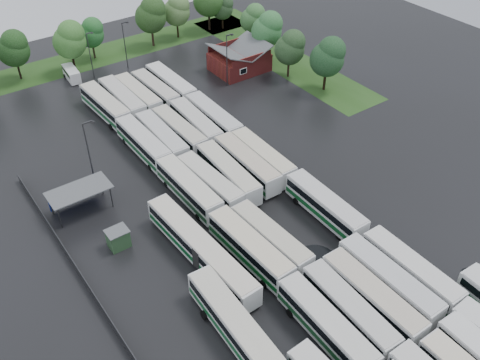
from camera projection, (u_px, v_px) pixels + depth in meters
ground at (283, 250)px, 66.42m from camera, size 160.00×160.00×0.00m
brick_building at (239, 61)px, 103.41m from camera, size 10.07×8.60×5.39m
wash_shed at (78, 192)px, 70.69m from camera, size 8.20×4.20×3.58m
utility_hut at (118, 238)px, 66.20m from camera, size 2.70×2.20×2.62m
grass_strip_north at (88, 59)px, 108.51m from camera, size 80.00×10.00×0.01m
grass_strip_east at (279, 57)px, 109.16m from camera, size 10.00×50.00×0.01m
west_fence at (89, 288)px, 60.98m from camera, size 0.10×50.00×1.20m
bus_r1c0 at (326, 326)px, 55.23m from camera, size 3.20×13.18×3.65m
bus_r1c1 at (349, 310)px, 56.84m from camera, size 3.33×12.94×3.57m
bus_r1c2 at (372, 297)px, 58.10m from camera, size 2.96×13.28×3.69m
bus_r1c3 at (389, 281)px, 59.87m from camera, size 2.91×13.41×3.73m
bus_r1c4 at (411, 270)px, 61.18m from camera, size 2.90×12.98×3.60m
bus_r2c0 at (250, 248)px, 63.87m from camera, size 3.26×13.48×3.73m
bus_r2c1 at (271, 239)px, 65.26m from camera, size 3.16×12.75×3.52m
bus_r2c4 at (325, 206)px, 69.90m from camera, size 3.08×13.23×3.67m
bus_r3c0 at (189, 188)px, 72.75m from camera, size 2.86×13.17×3.66m
bus_r3c1 at (210, 183)px, 73.80m from camera, size 3.24×12.76×3.52m
bus_r3c2 at (228, 173)px, 75.34m from camera, size 3.47×13.39×3.69m
bus_r3c3 at (247, 164)px, 77.09m from camera, size 3.18×13.33×3.69m
bus_r3c4 at (262, 157)px, 78.48m from camera, size 3.00×12.90×3.58m
bus_r4c0 at (143, 143)px, 81.26m from camera, size 2.84×13.18×3.67m
bus_r4c1 at (162, 138)px, 82.46m from camera, size 3.13×13.06×3.62m
bus_r4c2 at (179, 131)px, 84.00m from camera, size 2.84×12.78×3.55m
bus_r4c3 at (196, 124)px, 85.59m from camera, size 3.41×13.10×3.61m
bus_r4c4 at (213, 118)px, 86.93m from camera, size 3.11×13.38×3.71m
bus_r5c0 at (105, 106)px, 89.95m from camera, size 3.38×13.45×3.71m
bus_r5c1 at (123, 100)px, 91.51m from camera, size 2.95×13.36×3.71m
bus_r5c2 at (138, 95)px, 92.75m from camera, size 2.94×12.93×3.59m
bus_r5c3 at (155, 91)px, 94.20m from camera, size 3.02×12.71×3.52m
bus_r5c4 at (171, 84)px, 95.72m from camera, size 2.93×13.43×3.73m
artic_bus_west_b at (201, 250)px, 63.69m from camera, size 3.52×19.95×3.69m
artic_bus_west_c at (249, 343)px, 53.55m from camera, size 3.79×20.13×3.71m
minibus at (72, 74)px, 100.59m from camera, size 2.48×5.57×2.36m
tree_north_1 at (14, 48)px, 97.82m from camera, size 5.89×5.89×9.75m
tree_north_2 at (70, 39)px, 100.05m from camera, size 6.19×6.19×10.25m
tree_north_3 at (91, 32)px, 105.38m from camera, size 5.13×5.13×8.49m
tree_north_4 at (151, 14)px, 109.09m from camera, size 6.40×6.40×10.60m
tree_north_5 at (177, 10)px, 113.00m from camera, size 5.72×5.72×9.47m
tree_east_0 at (329, 56)px, 94.36m from camera, size 6.17×6.17×10.22m
tree_east_1 at (291, 47)px, 98.78m from camera, size 5.62×5.62×9.31m
tree_east_2 at (268, 29)px, 104.29m from camera, size 6.02×6.02×9.97m
tree_east_3 at (253, 18)px, 110.91m from camera, size 5.19×5.19×8.60m
tree_east_4 at (223, 7)px, 117.33m from camera, size 4.69×4.68×7.75m
lamp_post_ne at (227, 57)px, 96.06m from camera, size 1.53×0.30×9.92m
lamp_post_nw at (90, 152)px, 71.97m from camera, size 1.69×0.33×10.96m
lamp_post_back_w at (90, 53)px, 98.59m from camera, size 1.39×0.27×9.04m
lamp_post_back_e at (125, 42)px, 101.97m from camera, size 1.42×0.28×9.25m
puddle_2 at (240, 266)px, 64.33m from camera, size 5.40×5.40×0.01m
puddle_3 at (316, 259)px, 65.21m from camera, size 5.01×5.01×0.01m
puddle_4 at (472, 276)px, 63.09m from camera, size 2.79×2.79×0.01m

